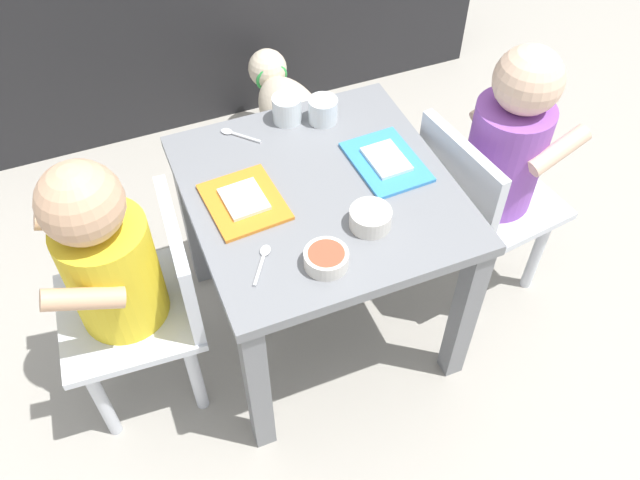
{
  "coord_description": "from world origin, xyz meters",
  "views": [
    {
      "loc": [
        -0.37,
        -0.9,
        1.41
      ],
      "look_at": [
        0.0,
        0.0,
        0.3
      ],
      "focal_mm": 37.32,
      "sensor_mm": 36.0,
      "label": 1
    }
  ],
  "objects_px": {
    "food_tray_left": "(244,201)",
    "cereal_bowl_left_side": "(326,258)",
    "seated_child_left": "(115,265)",
    "dog": "(290,112)",
    "spoon_by_left_tray": "(262,260)",
    "seated_child_right": "(502,153)",
    "veggie_bowl_far": "(370,218)",
    "food_tray_right": "(386,161)",
    "dining_table": "(320,216)",
    "water_cup_right": "(323,112)",
    "water_cup_left": "(287,111)",
    "spoon_by_right_tray": "(236,134)"
  },
  "relations": [
    {
      "from": "dining_table",
      "to": "veggie_bowl_far",
      "type": "distance_m",
      "value": 0.18
    },
    {
      "from": "veggie_bowl_far",
      "to": "seated_child_left",
      "type": "bearing_deg",
      "value": 166.38
    },
    {
      "from": "seated_child_right",
      "to": "spoon_by_left_tray",
      "type": "distance_m",
      "value": 0.61
    },
    {
      "from": "seated_child_right",
      "to": "water_cup_left",
      "type": "relative_size",
      "value": 10.62
    },
    {
      "from": "dog",
      "to": "spoon_by_left_tray",
      "type": "xyz_separation_m",
      "value": [
        -0.32,
        -0.73,
        0.28
      ]
    },
    {
      "from": "cereal_bowl_left_side",
      "to": "food_tray_left",
      "type": "bearing_deg",
      "value": 113.75
    },
    {
      "from": "food_tray_left",
      "to": "food_tray_right",
      "type": "relative_size",
      "value": 0.94
    },
    {
      "from": "food_tray_right",
      "to": "veggie_bowl_far",
      "type": "xyz_separation_m",
      "value": [
        -0.11,
        -0.15,
        0.01
      ]
    },
    {
      "from": "cereal_bowl_left_side",
      "to": "spoon_by_left_tray",
      "type": "height_order",
      "value": "cereal_bowl_left_side"
    },
    {
      "from": "water_cup_left",
      "to": "spoon_by_right_tray",
      "type": "distance_m",
      "value": 0.13
    },
    {
      "from": "seated_child_left",
      "to": "seated_child_right",
      "type": "relative_size",
      "value": 0.98
    },
    {
      "from": "seated_child_left",
      "to": "spoon_by_left_tray",
      "type": "bearing_deg",
      "value": -25.87
    },
    {
      "from": "dining_table",
      "to": "dog",
      "type": "distance_m",
      "value": 0.64
    },
    {
      "from": "seated_child_right",
      "to": "water_cup_left",
      "type": "bearing_deg",
      "value": 148.79
    },
    {
      "from": "food_tray_left",
      "to": "water_cup_left",
      "type": "distance_m",
      "value": 0.27
    },
    {
      "from": "food_tray_left",
      "to": "water_cup_right",
      "type": "relative_size",
      "value": 2.75
    },
    {
      "from": "dog",
      "to": "spoon_by_right_tray",
      "type": "bearing_deg",
      "value": -124.35
    },
    {
      "from": "dining_table",
      "to": "water_cup_right",
      "type": "bearing_deg",
      "value": 66.13
    },
    {
      "from": "seated_child_right",
      "to": "food_tray_right",
      "type": "relative_size",
      "value": 3.61
    },
    {
      "from": "water_cup_right",
      "to": "dog",
      "type": "bearing_deg",
      "value": 81.83
    },
    {
      "from": "food_tray_right",
      "to": "water_cup_left",
      "type": "height_order",
      "value": "water_cup_left"
    },
    {
      "from": "food_tray_left",
      "to": "veggie_bowl_far",
      "type": "relative_size",
      "value": 2.21
    },
    {
      "from": "seated_child_right",
      "to": "spoon_by_left_tray",
      "type": "xyz_separation_m",
      "value": [
        -0.6,
        -0.12,
        0.03
      ]
    },
    {
      "from": "water_cup_right",
      "to": "seated_child_right",
      "type": "bearing_deg",
      "value": -32.88
    },
    {
      "from": "seated_child_right",
      "to": "water_cup_right",
      "type": "relative_size",
      "value": 10.55
    },
    {
      "from": "food_tray_left",
      "to": "water_cup_right",
      "type": "xyz_separation_m",
      "value": [
        0.24,
        0.18,
        0.02
      ]
    },
    {
      "from": "seated_child_right",
      "to": "food_tray_left",
      "type": "xyz_separation_m",
      "value": [
        -0.59,
        0.04,
        0.04
      ]
    },
    {
      "from": "dog",
      "to": "water_cup_right",
      "type": "height_order",
      "value": "water_cup_right"
    },
    {
      "from": "spoon_by_left_tray",
      "to": "water_cup_right",
      "type": "bearing_deg",
      "value": 52.49
    },
    {
      "from": "dining_table",
      "to": "seated_child_left",
      "type": "bearing_deg",
      "value": -177.78
    },
    {
      "from": "water_cup_left",
      "to": "cereal_bowl_left_side",
      "type": "bearing_deg",
      "value": -100.7
    },
    {
      "from": "seated_child_left",
      "to": "veggie_bowl_far",
      "type": "bearing_deg",
      "value": -13.62
    },
    {
      "from": "seated_child_right",
      "to": "water_cup_right",
      "type": "height_order",
      "value": "seated_child_right"
    },
    {
      "from": "seated_child_left",
      "to": "food_tray_left",
      "type": "distance_m",
      "value": 0.28
    },
    {
      "from": "dog",
      "to": "spoon_by_left_tray",
      "type": "relative_size",
      "value": 5.25
    },
    {
      "from": "dog",
      "to": "veggie_bowl_far",
      "type": "bearing_deg",
      "value": -97.38
    },
    {
      "from": "seated_child_left",
      "to": "seated_child_right",
      "type": "height_order",
      "value": "seated_child_right"
    },
    {
      "from": "seated_child_right",
      "to": "cereal_bowl_left_side",
      "type": "distance_m",
      "value": 0.53
    },
    {
      "from": "dog",
      "to": "spoon_by_left_tray",
      "type": "bearing_deg",
      "value": -113.38
    },
    {
      "from": "dog",
      "to": "food_tray_right",
      "type": "bearing_deg",
      "value": -88.76
    },
    {
      "from": "dining_table",
      "to": "food_tray_left",
      "type": "distance_m",
      "value": 0.18
    },
    {
      "from": "dining_table",
      "to": "seated_child_left",
      "type": "height_order",
      "value": "seated_child_left"
    },
    {
      "from": "veggie_bowl_far",
      "to": "spoon_by_right_tray",
      "type": "height_order",
      "value": "veggie_bowl_far"
    },
    {
      "from": "seated_child_left",
      "to": "water_cup_left",
      "type": "distance_m",
      "value": 0.51
    },
    {
      "from": "seated_child_left",
      "to": "dog",
      "type": "height_order",
      "value": "seated_child_left"
    },
    {
      "from": "dog",
      "to": "water_cup_left",
      "type": "distance_m",
      "value": 0.49
    },
    {
      "from": "dog",
      "to": "cereal_bowl_left_side",
      "type": "bearing_deg",
      "value": -105.0
    },
    {
      "from": "food_tray_right",
      "to": "veggie_bowl_far",
      "type": "distance_m",
      "value": 0.18
    },
    {
      "from": "veggie_bowl_far",
      "to": "spoon_by_left_tray",
      "type": "relative_size",
      "value": 0.9
    },
    {
      "from": "food_tray_left",
      "to": "cereal_bowl_left_side",
      "type": "bearing_deg",
      "value": -66.25
    }
  ]
}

